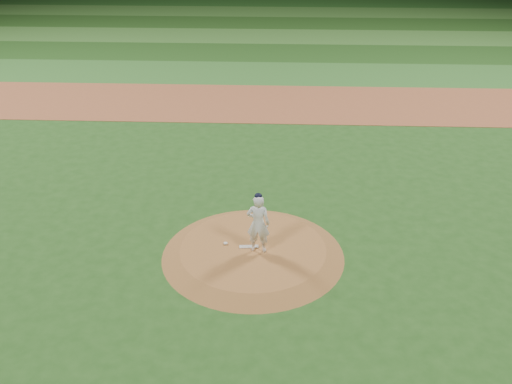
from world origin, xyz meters
TOP-DOWN VIEW (x-y plane):
  - ground at (0.00, 0.00)m, footprint 120.00×120.00m
  - infield_dirt_band at (0.00, 14.00)m, footprint 70.00×6.00m
  - outfield_stripe_0 at (0.00, 19.50)m, footprint 70.00×5.00m
  - outfield_stripe_1 at (0.00, 24.50)m, footprint 70.00×5.00m
  - outfield_stripe_2 at (0.00, 29.50)m, footprint 70.00×5.00m
  - outfield_stripe_3 at (0.00, 34.50)m, footprint 70.00×5.00m
  - outfield_stripe_4 at (0.00, 39.50)m, footprint 70.00×5.00m
  - outfield_stripe_5 at (0.00, 44.50)m, footprint 70.00×5.00m
  - pitchers_mound at (0.00, 0.00)m, footprint 5.50×5.50m
  - pitching_rubber at (-0.13, 0.05)m, footprint 0.59×0.19m
  - rosin_bag at (-0.84, 0.17)m, footprint 0.13×0.13m
  - pitcher_on_mound at (0.16, -0.12)m, footprint 0.73×0.52m

SIDE VIEW (x-z plane):
  - ground at x=0.00m, z-range 0.00..0.00m
  - outfield_stripe_0 at x=0.00m, z-range 0.00..0.02m
  - outfield_stripe_1 at x=0.00m, z-range 0.00..0.02m
  - outfield_stripe_2 at x=0.00m, z-range 0.00..0.02m
  - outfield_stripe_3 at x=0.00m, z-range 0.00..0.02m
  - outfield_stripe_4 at x=0.00m, z-range 0.00..0.02m
  - outfield_stripe_5 at x=0.00m, z-range 0.00..0.02m
  - infield_dirt_band at x=0.00m, z-range 0.00..0.02m
  - pitchers_mound at x=0.00m, z-range 0.00..0.25m
  - pitching_rubber at x=-0.13m, z-range 0.25..0.28m
  - rosin_bag at x=-0.84m, z-range 0.25..0.32m
  - pitcher_on_mound at x=0.16m, z-range 0.23..2.16m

